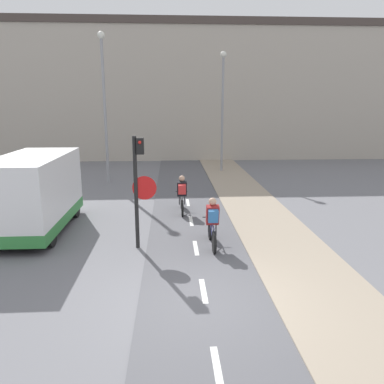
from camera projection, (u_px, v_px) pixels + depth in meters
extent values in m
plane|color=slate|center=(206.00, 303.00, 7.74)|extent=(120.00, 120.00, 0.00)
cube|color=#56565B|center=(206.00, 303.00, 7.73)|extent=(2.79, 60.00, 0.02)
cube|color=white|center=(217.00, 369.00, 5.79)|extent=(0.12, 1.10, 0.00)
cube|color=white|center=(203.00, 291.00, 8.22)|extent=(0.12, 1.10, 0.00)
cube|color=white|center=(196.00, 248.00, 10.64)|extent=(0.12, 1.10, 0.00)
cube|color=white|center=(191.00, 221.00, 13.07)|extent=(0.12, 1.10, 0.00)
cube|color=white|center=(188.00, 203.00, 15.50)|extent=(0.12, 1.10, 0.00)
cube|color=gray|center=(328.00, 299.00, 7.87)|extent=(2.40, 60.00, 0.05)
cube|color=#B2A899|center=(179.00, 96.00, 28.30)|extent=(60.00, 5.00, 9.18)
cube|color=#473D38|center=(178.00, 27.00, 27.18)|extent=(60.00, 5.20, 0.50)
cylinder|color=black|center=(136.00, 194.00, 10.37)|extent=(0.11, 0.11, 3.18)
cube|color=black|center=(140.00, 146.00, 10.08)|extent=(0.20, 0.20, 0.44)
sphere|color=red|center=(140.00, 142.00, 9.95)|extent=(0.09, 0.09, 0.09)
cone|color=red|center=(144.00, 188.00, 10.34)|extent=(0.67, 0.01, 0.67)
cone|color=silver|center=(144.00, 188.00, 10.35)|extent=(0.60, 0.02, 0.60)
cylinder|color=gray|center=(105.00, 113.00, 18.72)|extent=(0.14, 0.14, 7.10)
sphere|color=silver|center=(101.00, 35.00, 17.87)|extent=(0.36, 0.36, 0.36)
cylinder|color=gray|center=(222.00, 116.00, 22.00)|extent=(0.14, 0.14, 6.62)
sphere|color=silver|center=(223.00, 54.00, 21.21)|extent=(0.36, 0.36, 0.36)
cylinder|color=black|center=(214.00, 243.00, 10.26)|extent=(0.07, 0.62, 0.62)
cylinder|color=black|center=(210.00, 229.00, 11.32)|extent=(0.07, 0.62, 0.62)
cylinder|color=navy|center=(211.00, 228.00, 10.96)|extent=(0.04, 0.70, 0.39)
cylinder|color=navy|center=(213.00, 233.00, 10.46)|extent=(0.04, 0.36, 0.41)
cylinder|color=navy|center=(212.00, 223.00, 10.75)|extent=(0.04, 1.02, 0.07)
cylinder|color=navy|center=(213.00, 240.00, 10.46)|extent=(0.04, 0.42, 0.05)
cylinder|color=black|center=(210.00, 217.00, 11.23)|extent=(0.46, 0.03, 0.03)
cube|color=maroon|center=(213.00, 215.00, 10.56)|extent=(0.36, 0.31, 0.59)
sphere|color=tan|center=(213.00, 202.00, 10.51)|extent=(0.22, 0.22, 0.22)
cylinder|color=#232328|center=(209.00, 230.00, 10.62)|extent=(0.04, 0.07, 0.39)
cylinder|color=#232328|center=(216.00, 229.00, 10.63)|extent=(0.04, 0.07, 0.39)
cube|color=#3370B2|center=(213.00, 216.00, 10.38)|extent=(0.28, 0.23, 0.39)
cylinder|color=black|center=(182.00, 209.00, 13.61)|extent=(0.07, 0.60, 0.60)
cylinder|color=black|center=(182.00, 201.00, 14.66)|extent=(0.07, 0.60, 0.60)
cylinder|color=slate|center=(182.00, 199.00, 14.30)|extent=(0.04, 0.69, 0.38)
cylinder|color=slate|center=(182.00, 202.00, 13.81)|extent=(0.04, 0.36, 0.40)
cylinder|color=slate|center=(182.00, 196.00, 14.09)|extent=(0.04, 1.00, 0.07)
cylinder|color=slate|center=(182.00, 207.00, 13.81)|extent=(0.04, 0.41, 0.05)
cylinder|color=black|center=(181.00, 192.00, 14.57)|extent=(0.46, 0.03, 0.03)
cube|color=black|center=(182.00, 189.00, 13.91)|extent=(0.36, 0.31, 0.59)
sphere|color=tan|center=(182.00, 178.00, 13.86)|extent=(0.22, 0.22, 0.22)
cylinder|color=#232328|center=(179.00, 200.00, 13.97)|extent=(0.04, 0.07, 0.38)
cylinder|color=#232328|center=(185.00, 200.00, 13.98)|extent=(0.04, 0.07, 0.38)
cube|color=red|center=(182.00, 189.00, 13.73)|extent=(0.28, 0.23, 0.39)
cube|color=white|center=(34.00, 190.00, 11.84)|extent=(1.91, 4.43, 2.20)
cube|color=#33843D|center=(37.00, 218.00, 12.06)|extent=(1.92, 4.44, 0.36)
cube|color=black|center=(54.00, 167.00, 13.88)|extent=(1.72, 0.04, 0.70)
cylinder|color=black|center=(27.00, 209.00, 13.42)|extent=(0.18, 0.70, 0.70)
cylinder|color=black|center=(75.00, 208.00, 13.52)|extent=(0.18, 0.70, 0.70)
cylinder|color=black|center=(51.00, 235.00, 10.72)|extent=(0.18, 0.70, 0.70)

